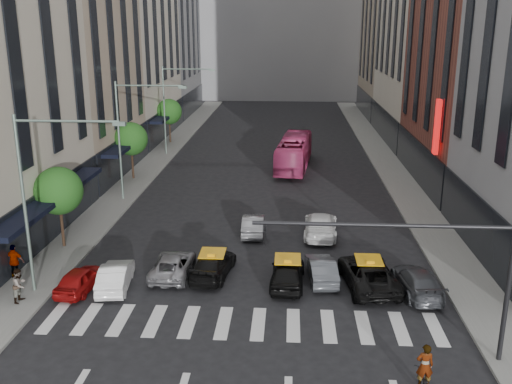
% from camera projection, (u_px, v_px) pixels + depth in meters
% --- Properties ---
extents(ground, '(160.00, 160.00, 0.00)m').
position_uv_depth(ground, '(243.00, 341.00, 24.69)').
color(ground, black).
rests_on(ground, ground).
extents(sidewalk_left, '(3.00, 96.00, 0.15)m').
position_uv_depth(sidewalk_left, '(148.00, 168.00, 54.05)').
color(sidewalk_left, slate).
rests_on(sidewalk_left, ground).
extents(sidewalk_right, '(3.00, 96.00, 0.15)m').
position_uv_depth(sidewalk_right, '(393.00, 172.00, 52.73)').
color(sidewalk_right, slate).
rests_on(sidewalk_right, ground).
extents(building_left_b, '(8.00, 16.00, 24.00)m').
position_uv_depth(building_left_b, '(72.00, 38.00, 49.07)').
color(building_left_b, tan).
rests_on(building_left_b, ground).
extents(building_left_d, '(8.00, 18.00, 30.00)m').
position_uv_depth(building_left_d, '(163.00, 11.00, 83.64)').
color(building_left_d, gray).
rests_on(building_left_d, ground).
extents(building_right_b, '(8.00, 18.00, 26.00)m').
position_uv_depth(building_right_b, '(479.00, 26.00, 45.89)').
color(building_right_b, brown).
rests_on(building_right_b, ground).
extents(building_right_d, '(8.00, 18.00, 28.00)m').
position_uv_depth(building_right_d, '(397.00, 18.00, 81.99)').
color(building_right_d, tan).
rests_on(building_right_d, ground).
extents(tree_near, '(2.88, 2.88, 4.95)m').
position_uv_depth(tree_near, '(59.00, 191.00, 33.90)').
color(tree_near, black).
rests_on(tree_near, sidewalk_left).
extents(tree_mid, '(2.88, 2.88, 4.95)m').
position_uv_depth(tree_mid, '(131.00, 139.00, 49.22)').
color(tree_mid, black).
rests_on(tree_mid, sidewalk_left).
extents(tree_far, '(2.88, 2.88, 4.95)m').
position_uv_depth(tree_far, '(169.00, 112.00, 64.54)').
color(tree_far, black).
rests_on(tree_far, sidewalk_left).
extents(streetlamp_near, '(5.38, 0.25, 9.00)m').
position_uv_depth(streetlamp_near, '(41.00, 182.00, 27.42)').
color(streetlamp_near, gray).
rests_on(streetlamp_near, sidewalk_left).
extents(streetlamp_mid, '(5.38, 0.25, 9.00)m').
position_uv_depth(streetlamp_mid, '(131.00, 125.00, 42.74)').
color(streetlamp_mid, gray).
rests_on(streetlamp_mid, sidewalk_left).
extents(streetlamp_far, '(5.38, 0.25, 9.00)m').
position_uv_depth(streetlamp_far, '(173.00, 98.00, 58.06)').
color(streetlamp_far, gray).
rests_on(streetlamp_far, sidewalk_left).
extents(traffic_signal, '(10.10, 0.20, 6.00)m').
position_uv_depth(traffic_signal, '(438.00, 259.00, 22.02)').
color(traffic_signal, black).
rests_on(traffic_signal, ground).
extents(liberty_sign, '(0.30, 0.70, 4.00)m').
position_uv_depth(liberty_sign, '(437.00, 127.00, 41.42)').
color(liberty_sign, red).
rests_on(liberty_sign, ground).
extents(car_red, '(1.90, 3.81, 1.25)m').
position_uv_depth(car_red, '(80.00, 279.00, 29.23)').
color(car_red, maroon).
rests_on(car_red, ground).
extents(car_white_front, '(1.88, 4.18, 1.33)m').
position_uv_depth(car_white_front, '(116.00, 276.00, 29.49)').
color(car_white_front, white).
rests_on(car_white_front, ground).
extents(car_silver, '(2.06, 4.42, 1.23)m').
position_uv_depth(car_silver, '(173.00, 265.00, 30.98)').
color(car_silver, gray).
rests_on(car_silver, ground).
extents(taxi_left, '(2.42, 4.74, 1.32)m').
position_uv_depth(taxi_left, '(213.00, 265.00, 30.89)').
color(taxi_left, black).
rests_on(taxi_left, ground).
extents(taxi_center, '(1.92, 4.35, 1.45)m').
position_uv_depth(taxi_center, '(288.00, 272.00, 29.78)').
color(taxi_center, black).
rests_on(taxi_center, ground).
extents(car_grey_mid, '(1.73, 4.04, 1.30)m').
position_uv_depth(car_grey_mid, '(321.00, 269.00, 30.37)').
color(car_grey_mid, '#464A4F').
rests_on(car_grey_mid, ground).
extents(taxi_right, '(3.07, 5.55, 1.47)m').
position_uv_depth(taxi_right, '(368.00, 273.00, 29.64)').
color(taxi_right, black).
rests_on(taxi_right, ground).
extents(car_grey_curb, '(2.25, 4.67, 1.31)m').
position_uv_depth(car_grey_curb, '(417.00, 281.00, 28.89)').
color(car_grey_curb, '#43454B').
rests_on(car_grey_curb, ground).
extents(car_row2_left, '(1.44, 3.98, 1.30)m').
position_uv_depth(car_row2_left, '(253.00, 224.00, 37.13)').
color(car_row2_left, gray).
rests_on(car_row2_left, ground).
extents(car_row2_right, '(2.37, 5.19, 1.47)m').
position_uv_depth(car_row2_right, '(321.00, 225.00, 36.81)').
color(car_row2_right, white).
rests_on(car_row2_right, ground).
extents(bus, '(3.65, 11.07, 3.03)m').
position_uv_depth(bus, '(294.00, 153.00, 53.90)').
color(bus, '#C53A71').
rests_on(bus, ground).
extents(motorcycle, '(0.61, 1.65, 0.86)m').
position_uv_depth(motorcycle, '(423.00, 382.00, 21.14)').
color(motorcycle, black).
rests_on(motorcycle, ground).
extents(rider, '(0.65, 0.44, 1.75)m').
position_uv_depth(rider, '(426.00, 351.00, 20.77)').
color(rider, gray).
rests_on(rider, motorcycle).
extents(pedestrian_near, '(0.74, 0.90, 1.72)m').
position_uv_depth(pedestrian_near, '(20.00, 285.00, 27.68)').
color(pedestrian_near, gray).
rests_on(pedestrian_near, sidewalk_left).
extents(pedestrian_far, '(1.14, 0.55, 1.88)m').
position_uv_depth(pedestrian_far, '(14.00, 261.00, 30.24)').
color(pedestrian_far, gray).
rests_on(pedestrian_far, sidewalk_left).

